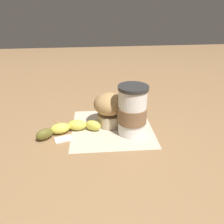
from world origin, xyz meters
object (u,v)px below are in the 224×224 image
Objects in this scene: coffee_cup at (132,111)px; muffin at (109,108)px; banana at (69,128)px; sugar_packet at (63,139)px.

coffee_cup is 1.39× the size of muffin.
muffin is at bearing -163.84° from banana.
banana is (0.19, -0.02, -0.06)m from coffee_cup.
coffee_cup is at bearing -176.12° from sugar_packet.
banana is (0.13, 0.04, -0.04)m from muffin.
sugar_packet is (0.15, 0.07, -0.06)m from muffin.
coffee_cup is 0.09m from muffin.
banana is at bearing -6.03° from coffee_cup.
muffin is 2.22× the size of sugar_packet.
banana is at bearing -114.76° from sugar_packet.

